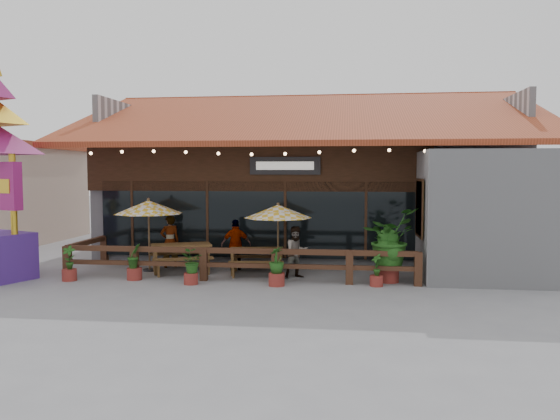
# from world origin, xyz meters

# --- Properties ---
(ground) EXTENTS (100.00, 100.00, 0.00)m
(ground) POSITION_xyz_m (0.00, 0.00, 0.00)
(ground) COLOR gray
(ground) RESTS_ON ground
(restaurant_building) EXTENTS (15.50, 14.73, 6.09)m
(restaurant_building) POSITION_xyz_m (0.26, 6.61, 2.21)
(restaurant_building) COLOR #B8B9BE
(restaurant_building) RESTS_ON ground
(patio_railing) EXTENTS (10.00, 2.60, 0.92)m
(patio_railing) POSITION_xyz_m (-2.25, -0.27, 0.61)
(patio_railing) COLOR #4C2B1B
(patio_railing) RESTS_ON ground
(umbrella_left) EXTENTS (2.46, 2.46, 2.22)m
(umbrella_left) POSITION_xyz_m (-4.53, 0.75, 1.94)
(umbrella_left) COLOR brown
(umbrella_left) RESTS_ON ground
(umbrella_right) EXTENTS (2.30, 2.30, 2.12)m
(umbrella_right) POSITION_xyz_m (-0.58, 0.69, 1.85)
(umbrella_right) COLOR brown
(umbrella_right) RESTS_ON ground
(picnic_table_left) EXTENTS (2.20, 2.07, 0.84)m
(picnic_table_left) POSITION_xyz_m (-3.53, 0.72, 0.57)
(picnic_table_left) COLOR brown
(picnic_table_left) RESTS_ON ground
(picnic_table_right) EXTENTS (1.75, 1.57, 0.76)m
(picnic_table_right) POSITION_xyz_m (-1.21, 0.63, 0.51)
(picnic_table_right) COLOR brown
(picnic_table_right) RESTS_ON ground
(tropical_plant) EXTENTS (1.89, 1.93, 2.03)m
(tropical_plant) POSITION_xyz_m (2.58, -0.07, 1.16)
(tropical_plant) COLOR maroon
(tropical_plant) RESTS_ON ground
(diner_a) EXTENTS (0.72, 0.66, 1.65)m
(diner_a) POSITION_xyz_m (-4.11, 1.43, 0.83)
(diner_a) COLOR #3B1F13
(diner_a) RESTS_ON ground
(diner_b) EXTENTS (0.89, 0.82, 1.47)m
(diner_b) POSITION_xyz_m (0.02, 0.20, 0.74)
(diner_b) COLOR #3B1F13
(diner_b) RESTS_ON ground
(diner_c) EXTENTS (0.97, 0.54, 1.55)m
(diner_c) POSITION_xyz_m (-1.95, 1.27, 0.78)
(diner_c) COLOR #3B1F13
(diner_c) RESTS_ON ground
(planter_a) EXTENTS (0.40, 0.40, 0.98)m
(planter_a) POSITION_xyz_m (-6.20, -0.96, 0.41)
(planter_a) COLOR maroon
(planter_a) RESTS_ON ground
(planter_b) EXTENTS (0.46, 0.48, 1.02)m
(planter_b) POSITION_xyz_m (-4.46, -0.62, 0.46)
(planter_b) COLOR maroon
(planter_b) RESTS_ON ground
(planter_c) EXTENTS (0.62, 0.56, 0.93)m
(planter_c) POSITION_xyz_m (-2.72, -1.03, 0.53)
(planter_c) COLOR maroon
(planter_c) RESTS_ON ground
(planter_d) EXTENTS (0.54, 0.54, 1.04)m
(planter_d) POSITION_xyz_m (-0.41, -0.95, 0.50)
(planter_d) COLOR maroon
(planter_d) RESTS_ON ground
(planter_e) EXTENTS (0.35, 0.37, 0.86)m
(planter_e) POSITION_xyz_m (2.21, -0.67, 0.36)
(planter_e) COLOR maroon
(planter_e) RESTS_ON ground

